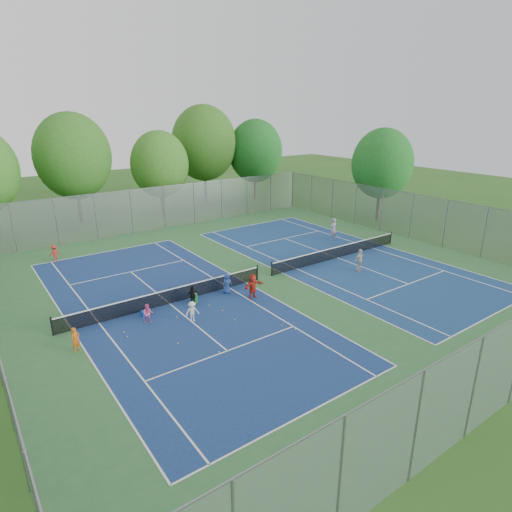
{
  "coord_description": "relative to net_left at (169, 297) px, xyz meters",
  "views": [
    {
      "loc": [
        -16.22,
        -21.56,
        10.92
      ],
      "look_at": [
        0.0,
        1.0,
        1.3
      ],
      "focal_mm": 30.0,
      "sensor_mm": 36.0,
      "label": 1
    }
  ],
  "objects": [
    {
      "name": "court_left",
      "position": [
        0.0,
        0.0,
        -0.44
      ],
      "size": [
        10.97,
        23.77,
        0.01
      ],
      "primitive_type": "cube",
      "color": "navy",
      "rests_on": "court_pad"
    },
    {
      "name": "tennis_ball_1",
      "position": [
        3.98,
        -6.71,
        -0.42
      ],
      "size": [
        0.07,
        0.07,
        0.07
      ],
      "primitive_type": "sphere",
      "color": "#EDF338",
      "rests_on": "ground"
    },
    {
      "name": "tennis_ball_9",
      "position": [
        1.96,
        -4.01,
        -0.42
      ],
      "size": [
        0.07,
        0.07,
        0.07
      ],
      "primitive_type": "sphere",
      "color": "#B7D832",
      "rests_on": "ground"
    },
    {
      "name": "ball_hopper",
      "position": [
        1.26,
        -0.75,
        -0.15
      ],
      "size": [
        0.35,
        0.35,
        0.61
      ],
      "primitive_type": "cube",
      "rotation": [
        0.0,
        0.0,
        -0.15
      ],
      "color": "#227D35",
      "rests_on": "ground"
    },
    {
      "name": "fence_east",
      "position": [
        23.0,
        0.0,
        1.54
      ],
      "size": [
        0.1,
        32.0,
        4.0
      ],
      "primitive_type": "cube",
      "rotation": [
        0.0,
        0.0,
        1.57
      ],
      "color": "gray",
      "rests_on": "ground"
    },
    {
      "name": "student_f",
      "position": [
        4.47,
        -2.19,
        0.33
      ],
      "size": [
        1.49,
        0.61,
        1.56
      ],
      "primitive_type": "imported",
      "rotation": [
        0.0,
        0.0,
        0.1
      ],
      "color": "red",
      "rests_on": "ground"
    },
    {
      "name": "student_b",
      "position": [
        -1.91,
        -1.5,
        0.09
      ],
      "size": [
        0.65,
        0.59,
        1.09
      ],
      "primitive_type": "imported",
      "rotation": [
        0.0,
        0.0,
        -0.4
      ],
      "color": "#E95A97",
      "rests_on": "ground"
    },
    {
      "name": "ground",
      "position": [
        7.0,
        0.0,
        -0.46
      ],
      "size": [
        120.0,
        120.0,
        0.0
      ],
      "primitive_type": "plane",
      "color": "#28561B",
      "rests_on": "ground"
    },
    {
      "name": "tennis_ball_8",
      "position": [
        -3.4,
        -1.85,
        -0.42
      ],
      "size": [
        0.07,
        0.07,
        0.07
      ],
      "primitive_type": "sphere",
      "color": "yellow",
      "rests_on": "ground"
    },
    {
      "name": "tennis_ball_0",
      "position": [
        -0.41,
        -6.3,
        -0.42
      ],
      "size": [
        0.07,
        0.07,
        0.07
      ],
      "primitive_type": "sphere",
      "color": "#C9E334",
      "rests_on": "ground"
    },
    {
      "name": "tree_ne",
      "position": [
        22.0,
        22.0,
        5.51
      ],
      "size": [
        6.6,
        6.6,
        9.77
      ],
      "color": "#443326",
      "rests_on": "ground"
    },
    {
      "name": "child_far_baseline",
      "position": [
        -3.77,
        12.0,
        0.16
      ],
      "size": [
        0.81,
        0.48,
        1.24
      ],
      "primitive_type": "imported",
      "rotation": [
        0.0,
        0.0,
        3.17
      ],
      "color": "red",
      "rests_on": "ground"
    },
    {
      "name": "tree_nc",
      "position": [
        9.0,
        21.0,
        4.94
      ],
      "size": [
        6.0,
        6.0,
        8.85
      ],
      "color": "#443326",
      "rests_on": "ground"
    },
    {
      "name": "student_a",
      "position": [
        -5.79,
        -2.23,
        0.17
      ],
      "size": [
        0.54,
        0.48,
        1.25
      ],
      "primitive_type": "imported",
      "rotation": [
        0.0,
        0.0,
        0.51
      ],
      "color": "orange",
      "rests_on": "ground"
    },
    {
      "name": "tree_nl",
      "position": [
        1.0,
        23.0,
        6.09
      ],
      "size": [
        7.2,
        7.2,
        10.69
      ],
      "color": "#443326",
      "rests_on": "ground"
    },
    {
      "name": "court_right",
      "position": [
        14.0,
        0.0,
        -0.44
      ],
      "size": [
        10.97,
        23.77,
        0.01
      ],
      "primitive_type": "cube",
      "color": "navy",
      "rests_on": "court_pad"
    },
    {
      "name": "student_c",
      "position": [
        0.08,
        -2.75,
        0.13
      ],
      "size": [
        0.81,
        0.53,
        1.17
      ],
      "primitive_type": "imported",
      "rotation": [
        0.0,
        0.0,
        -0.13
      ],
      "color": "silver",
      "rests_on": "ground"
    },
    {
      "name": "tennis_ball_7",
      "position": [
        1.76,
        -1.59,
        -0.42
      ],
      "size": [
        0.07,
        0.07,
        0.07
      ],
      "primitive_type": "sphere",
      "color": "#BDE836",
      "rests_on": "ground"
    },
    {
      "name": "court_pad",
      "position": [
        7.0,
        0.0,
        -0.45
      ],
      "size": [
        32.0,
        32.0,
        0.01
      ],
      "primitive_type": "cube",
      "color": "#306635",
      "rests_on": "ground"
    },
    {
      "name": "net_left",
      "position": [
        0.0,
        0.0,
        0.0
      ],
      "size": [
        12.87,
        0.1,
        0.91
      ],
      "primitive_type": "cube",
      "color": "black",
      "rests_on": "ground"
    },
    {
      "name": "tree_nr",
      "position": [
        16.0,
        24.0,
        6.59
      ],
      "size": [
        7.6,
        7.6,
        11.42
      ],
      "color": "#443326",
      "rests_on": "ground"
    },
    {
      "name": "tennis_ball_3",
      "position": [
        2.01,
        -2.67,
        -0.42
      ],
      "size": [
        0.07,
        0.07,
        0.07
      ],
      "primitive_type": "sphere",
      "color": "#D6EF37",
      "rests_on": "ground"
    },
    {
      "name": "teen_court_b",
      "position": [
        13.16,
        -2.88,
        0.37
      ],
      "size": [
        1.0,
        0.49,
        1.64
      ],
      "primitive_type": "imported",
      "rotation": [
        0.0,
        0.0,
        0.09
      ],
      "color": "beige",
      "rests_on": "ground"
    },
    {
      "name": "student_d",
      "position": [
        1.03,
        -0.97,
        0.17
      ],
      "size": [
        0.75,
        0.36,
        1.25
      ],
      "primitive_type": "imported",
      "rotation": [
        0.0,
        0.0,
        -0.08
      ],
      "color": "black",
      "rests_on": "ground"
    },
    {
      "name": "instructor",
      "position": [
        17.18,
        3.64,
        0.51
      ],
      "size": [
        0.72,
        0.48,
        1.94
      ],
      "primitive_type": "imported",
      "rotation": [
        0.0,
        0.0,
        3.11
      ],
      "color": "gray",
      "rests_on": "ground"
    },
    {
      "name": "student_e",
      "position": [
        3.59,
        -0.68,
        0.21
      ],
      "size": [
        0.68,
        0.47,
        1.32
      ],
      "primitive_type": "imported",
      "rotation": [
        0.0,
        0.0,
        0.08
      ],
      "color": "#2A4D9A",
      "rests_on": "ground"
    },
    {
      "name": "fence_north",
      "position": [
        7.0,
        16.0,
        1.54
      ],
      "size": [
        32.0,
        0.1,
        4.0
      ],
      "primitive_type": "cube",
      "color": "gray",
      "rests_on": "ground"
    },
    {
      "name": "tree_side_e",
      "position": [
        26.0,
        6.0,
        5.29
      ],
      "size": [
        6.0,
        6.0,
        9.2
      ],
      "color": "#443326",
      "rests_on": "ground"
    },
    {
      "name": "tennis_ball_2",
      "position": [
        -0.45,
        -1.91,
        -0.42
      ],
      "size": [
        0.07,
        0.07,
        0.07
      ],
      "primitive_type": "sphere",
      "color": "#C4D732",
      "rests_on": "ground"
    },
    {
      "name": "net_right",
      "position": [
        14.0,
        0.0,
        0.0
      ],
      "size": [
        12.87,
        0.1,
        0.91
      ],
      "primitive_type": "cube",
      "color": "black",
      "rests_on": "ground"
    },
    {
      "name": "tennis_ball_5",
      "position": [
        -1.63,
        -4.45,
        -0.42
      ],
      "size": [
        0.07,
        0.07,
        0.07
      ],
      "primitive_type": "sphere",
      "color": "yellow",
      "rests_on": "ground"
    },
    {
      "name": "tennis_ball_6",
      "position": [
        -3.41,
        -2.37,
        -0.42
      ],
      "size": [
        0.07,
        0.07,
        0.07
      ],
      "primitive_type": "sphere",
      "color": "#BCCC2F",
      "rests_on": "ground"
    },
    {
      "name": "tennis_ball_4",
      "position": [
        3.62,
        -6.01,
        -0.42
      ],
      "size": [
        0.07,
        0.07,
        0.07
      ],
      "primitive_type": "sphere",
      "color": "#A4C22D",
      "rests_on": "ground"
    },
    {
      "name": "ball_crate",
      "position": [
        -1.76,
        -0.65,
        -0.3
      ],
      "size": [
        0.37,
        0.37,
        0.31
      ],
      "primitive_type": "cube",
      "rotation": [
        0.0,
        0.0,
        -0.03
      ],
      "color": "#1741B0",
      "rests_on": "ground"
    }
  ]
}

